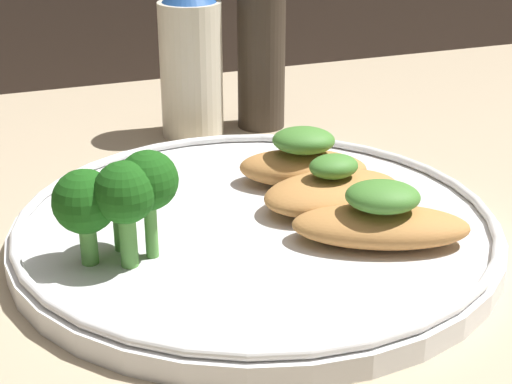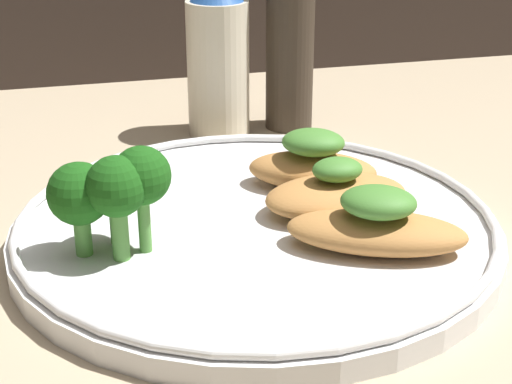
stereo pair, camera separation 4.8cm
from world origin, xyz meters
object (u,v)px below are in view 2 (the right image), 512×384
pepper_grinder (290,30)px  sauce_bottle (218,58)px  broccoli_bunch (111,189)px  plate (256,227)px

pepper_grinder → sauce_bottle: bearing=180.0°
broccoli_bunch → sauce_bottle: bearing=64.2°
sauce_bottle → pepper_grinder: pepper_grinder is taller
plate → sauce_bottle: (2.20, 21.03, 5.68)cm
sauce_bottle → broccoli_bunch: bearing=-115.8°
plate → pepper_grinder: bearing=67.8°
plate → broccoli_bunch: size_ratio=4.37×
broccoli_bunch → sauce_bottle: size_ratio=0.50×
plate → pepper_grinder: (8.56, 21.03, 7.70)cm
broccoli_bunch → plate: bearing=12.6°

